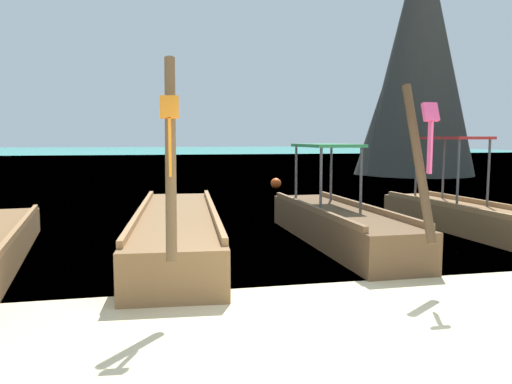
{
  "coord_description": "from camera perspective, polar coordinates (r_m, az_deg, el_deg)",
  "views": [
    {
      "loc": [
        -1.79,
        -4.25,
        1.96
      ],
      "look_at": [
        0.0,
        4.12,
        1.06
      ],
      "focal_mm": 35.46,
      "sensor_mm": 36.0,
      "label": 1
    }
  ],
  "objects": [
    {
      "name": "karst_rock",
      "position": [
        29.39,
        17.69,
        14.28
      ],
      "size": [
        6.28,
        6.01,
        13.28
      ],
      "color": "#383833",
      "rests_on": "ground"
    },
    {
      "name": "longtail_boat_orange_ribbon",
      "position": [
        9.1,
        -8.87,
        -4.29
      ],
      "size": [
        1.79,
        6.89,
        2.89
      ],
      "color": "brown",
      "rests_on": "ground"
    },
    {
      "name": "mooring_buoy_near",
      "position": [
        19.99,
        2.26,
        0.99
      ],
      "size": [
        0.41,
        0.41,
        0.41
      ],
      "color": "#EA5119",
      "rests_on": "sea_water"
    },
    {
      "name": "longtail_boat_pink_ribbon",
      "position": [
        9.63,
        9.23,
        -3.5
      ],
      "size": [
        1.18,
        5.77,
        2.71
      ],
      "color": "brown",
      "rests_on": "ground"
    },
    {
      "name": "longtail_boat_blue_ribbon",
      "position": [
        11.56,
        22.78,
        -2.45
      ],
      "size": [
        1.34,
        5.69,
        2.7
      ],
      "color": "brown",
      "rests_on": "ground"
    },
    {
      "name": "ground",
      "position": [
        5.01,
        10.39,
        -17.1
      ],
      "size": [
        120.0,
        120.0,
        0.0
      ],
      "primitive_type": "plane",
      "color": "beige"
    },
    {
      "name": "sea_water",
      "position": [
        66.42,
        -10.56,
        4.22
      ],
      "size": [
        120.0,
        120.0,
        0.0
      ],
      "primitive_type": "plane",
      "color": "#2DB29E",
      "rests_on": "ground"
    }
  ]
}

